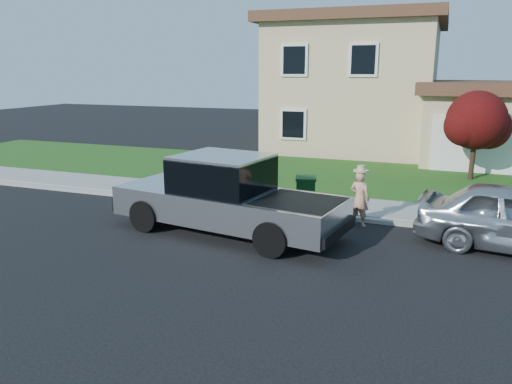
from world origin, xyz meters
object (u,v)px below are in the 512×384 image
Objects in this scene: woman at (360,197)px; trash_bin at (306,193)px; pickup_truck at (227,197)px; ornamental_tree at (477,123)px.

woman reaches higher than trash_bin.
trash_bin is (1.47, 2.41, -0.31)m from pickup_truck.
ornamental_tree is at bearing -98.07° from woman.
pickup_truck is at bearing 45.79° from woman.
ornamental_tree is 3.42× the size of trash_bin.
ornamental_tree is 8.23m from trash_bin.
ornamental_tree is (6.30, 8.89, 1.28)m from pickup_truck.
pickup_truck is 2.84m from trash_bin.
trash_bin is (-1.67, 0.61, -0.15)m from woman.
trash_bin is at bearing -4.00° from woman.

